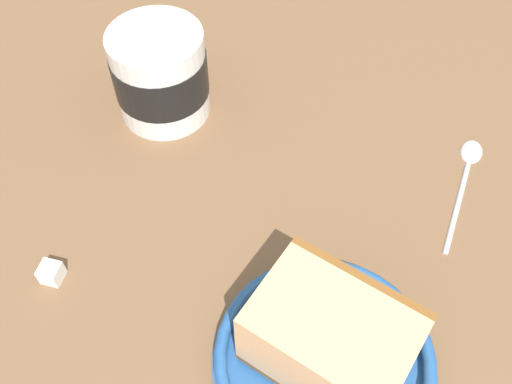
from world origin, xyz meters
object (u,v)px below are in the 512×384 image
object	(u,v)px
cake_slice	(331,338)
sugar_cube	(51,273)
small_plate	(324,358)
teaspoon	(468,168)
tea_mug	(161,73)

from	to	relation	value
cake_slice	sugar_cube	world-z (taller)	cake_slice
small_plate	cake_slice	xyz separation A→B (cm)	(0.12, -0.25, 3.15)
cake_slice	sugar_cube	bearing A→B (deg)	41.70
teaspoon	sugar_cube	world-z (taller)	sugar_cube
teaspoon	small_plate	bearing A→B (deg)	110.28
teaspoon	sugar_cube	size ratio (longest dim) A/B	7.25
small_plate	sugar_cube	size ratio (longest dim) A/B	10.07
small_plate	cake_slice	world-z (taller)	cake_slice
sugar_cube	tea_mug	bearing A→B (deg)	-51.80
tea_mug	sugar_cube	distance (cm)	20.64
cake_slice	tea_mug	bearing A→B (deg)	-2.31
small_plate	cake_slice	distance (cm)	3.16
teaspoon	sugar_cube	distance (cm)	37.07
cake_slice	sugar_cube	distance (cm)	22.43
teaspoon	cake_slice	bearing A→B (deg)	110.22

